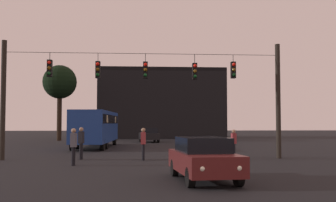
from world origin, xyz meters
TOP-DOWN VIEW (x-y plane):
  - ground_plane at (0.00, 24.50)m, footprint 168.00×168.00m
  - overhead_signal_span at (0.02, 16.36)m, footprint 15.83×0.44m
  - city_bus at (-3.82, 28.04)m, footprint 3.07×11.11m
  - car_near_right at (1.96, 7.50)m, footprint 2.16×4.45m
  - car_far_left at (0.85, 36.98)m, footprint 2.17×4.45m
  - pedestrian_crossing_left at (5.31, 17.09)m, footprint 0.26×0.38m
  - pedestrian_crossing_center at (-0.04, 15.66)m, footprint 0.28×0.39m
  - pedestrian_crossing_right at (-3.51, 16.54)m, footprint 0.32×0.41m
  - pedestrian_near_bus at (-3.41, 13.09)m, footprint 0.28×0.39m
  - corner_building at (2.88, 51.48)m, footprint 16.89×10.68m
  - tree_left_silhouette at (-9.47, 41.90)m, footprint 3.95×3.95m

SIDE VIEW (x-z plane):
  - ground_plane at x=0.00m, z-range 0.00..0.00m
  - car_near_right at x=1.96m, z-range 0.04..1.56m
  - car_far_left at x=0.85m, z-range 0.04..1.56m
  - pedestrian_crossing_left at x=5.31m, z-range 0.11..1.75m
  - pedestrian_crossing_center at x=-0.04m, z-range 0.12..1.89m
  - pedestrian_near_bus at x=-3.41m, z-range 0.13..1.91m
  - pedestrian_crossing_right at x=-3.51m, z-range 0.13..1.92m
  - city_bus at x=-3.82m, z-range 0.37..3.37m
  - overhead_signal_span at x=0.02m, z-range 0.59..7.22m
  - corner_building at x=2.88m, z-range 0.00..9.37m
  - tree_left_silhouette at x=-9.47m, z-range 2.34..11.18m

